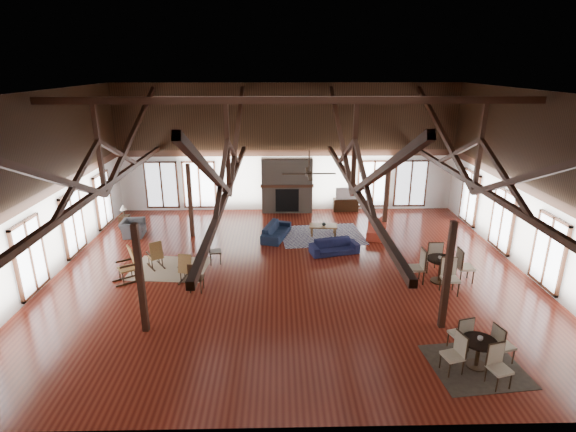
{
  "coord_description": "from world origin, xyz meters",
  "views": [
    {
      "loc": [
        -0.42,
        -14.03,
        6.8
      ],
      "look_at": [
        -0.08,
        1.0,
        1.69
      ],
      "focal_mm": 28.0,
      "sensor_mm": 36.0,
      "label": 1
    }
  ],
  "objects_px": {
    "coffee_table": "(323,227)",
    "tv_console": "(346,205)",
    "sofa_orange": "(376,228)",
    "armchair": "(133,228)",
    "sofa_navy_left": "(276,231)",
    "cafe_table_near": "(479,349)",
    "sofa_navy_front": "(334,247)",
    "cafe_table_far": "(441,266)"
  },
  "relations": [
    {
      "from": "coffee_table",
      "to": "tv_console",
      "type": "height_order",
      "value": "tv_console"
    },
    {
      "from": "sofa_orange",
      "to": "armchair",
      "type": "xyz_separation_m",
      "value": [
        -10.17,
        0.05,
        0.04
      ]
    },
    {
      "from": "sofa_navy_left",
      "to": "sofa_orange",
      "type": "distance_m",
      "value": 4.21
    },
    {
      "from": "coffee_table",
      "to": "tv_console",
      "type": "relative_size",
      "value": 1.0
    },
    {
      "from": "coffee_table",
      "to": "cafe_table_near",
      "type": "distance_m",
      "value": 9.09
    },
    {
      "from": "sofa_orange",
      "to": "coffee_table",
      "type": "height_order",
      "value": "sofa_orange"
    },
    {
      "from": "cafe_table_near",
      "to": "armchair",
      "type": "bearing_deg",
      "value": 140.69
    },
    {
      "from": "sofa_navy_left",
      "to": "coffee_table",
      "type": "height_order",
      "value": "sofa_navy_left"
    },
    {
      "from": "coffee_table",
      "to": "armchair",
      "type": "relative_size",
      "value": 1.18
    },
    {
      "from": "sofa_orange",
      "to": "tv_console",
      "type": "height_order",
      "value": "tv_console"
    },
    {
      "from": "tv_console",
      "to": "sofa_navy_front",
      "type": "bearing_deg",
      "value": -102.81
    },
    {
      "from": "sofa_navy_front",
      "to": "coffee_table",
      "type": "bearing_deg",
      "value": 82.99
    },
    {
      "from": "sofa_orange",
      "to": "cafe_table_near",
      "type": "xyz_separation_m",
      "value": [
        0.55,
        -8.73,
        0.2
      ]
    },
    {
      "from": "armchair",
      "to": "cafe_table_near",
      "type": "bearing_deg",
      "value": -133.16
    },
    {
      "from": "coffee_table",
      "to": "tv_console",
      "type": "distance_m",
      "value": 3.6
    },
    {
      "from": "cafe_table_near",
      "to": "cafe_table_far",
      "type": "relative_size",
      "value": 0.88
    },
    {
      "from": "cafe_table_near",
      "to": "tv_console",
      "type": "height_order",
      "value": "cafe_table_near"
    },
    {
      "from": "coffee_table",
      "to": "sofa_navy_front",
      "type": "bearing_deg",
      "value": -77.35
    },
    {
      "from": "armchair",
      "to": "tv_console",
      "type": "relative_size",
      "value": 0.84
    },
    {
      "from": "cafe_table_near",
      "to": "tv_console",
      "type": "xyz_separation_m",
      "value": [
        -1.39,
        11.95,
        -0.19
      ]
    },
    {
      "from": "sofa_navy_front",
      "to": "cafe_table_near",
      "type": "height_order",
      "value": "cafe_table_near"
    },
    {
      "from": "sofa_orange",
      "to": "cafe_table_far",
      "type": "bearing_deg",
      "value": 28.42
    },
    {
      "from": "sofa_navy_left",
      "to": "sofa_orange",
      "type": "bearing_deg",
      "value": -69.62
    },
    {
      "from": "cafe_table_far",
      "to": "cafe_table_near",
      "type": "bearing_deg",
      "value": -98.03
    },
    {
      "from": "sofa_navy_front",
      "to": "coffee_table",
      "type": "xyz_separation_m",
      "value": [
        -0.24,
        1.87,
        0.12
      ]
    },
    {
      "from": "armchair",
      "to": "sofa_navy_left",
      "type": "bearing_deg",
      "value": -97.13
    },
    {
      "from": "armchair",
      "to": "cafe_table_near",
      "type": "xyz_separation_m",
      "value": [
        10.72,
        -8.78,
        0.16
      ]
    },
    {
      "from": "sofa_navy_front",
      "to": "cafe_table_far",
      "type": "bearing_deg",
      "value": -51.49
    },
    {
      "from": "coffee_table",
      "to": "armchair",
      "type": "xyz_separation_m",
      "value": [
        -7.92,
        0.14,
        -0.05
      ]
    },
    {
      "from": "sofa_navy_front",
      "to": "sofa_navy_left",
      "type": "relative_size",
      "value": 0.93
    },
    {
      "from": "sofa_navy_left",
      "to": "cafe_table_near",
      "type": "xyz_separation_m",
      "value": [
        4.75,
        -8.44,
        0.2
      ]
    },
    {
      "from": "sofa_navy_front",
      "to": "cafe_table_near",
      "type": "bearing_deg",
      "value": -83.55
    },
    {
      "from": "armchair",
      "to": "cafe_table_far",
      "type": "height_order",
      "value": "cafe_table_far"
    },
    {
      "from": "sofa_orange",
      "to": "coffee_table",
      "type": "distance_m",
      "value": 2.25
    },
    {
      "from": "sofa_orange",
      "to": "sofa_navy_front",
      "type": "bearing_deg",
      "value": -32.29
    },
    {
      "from": "cafe_table_near",
      "to": "coffee_table",
      "type": "bearing_deg",
      "value": 107.97
    },
    {
      "from": "coffee_table",
      "to": "tv_console",
      "type": "bearing_deg",
      "value": 72.19
    },
    {
      "from": "cafe_table_near",
      "to": "cafe_table_far",
      "type": "bearing_deg",
      "value": 81.97
    },
    {
      "from": "cafe_table_far",
      "to": "tv_console",
      "type": "relative_size",
      "value": 1.8
    },
    {
      "from": "armchair",
      "to": "coffee_table",
      "type": "bearing_deg",
      "value": -94.84
    },
    {
      "from": "sofa_orange",
      "to": "sofa_navy_left",
      "type": "bearing_deg",
      "value": -72.6
    },
    {
      "from": "sofa_navy_front",
      "to": "armchair",
      "type": "xyz_separation_m",
      "value": [
        -8.16,
        2.01,
        0.06
      ]
    }
  ]
}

